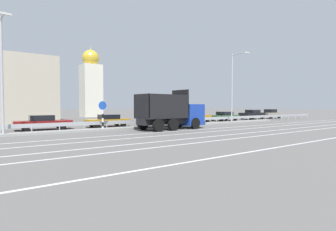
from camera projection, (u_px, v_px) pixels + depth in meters
The scene contains 20 objects.
ground_plane at pixel (188, 128), 25.75m from camera, with size 320.00×320.00×0.00m, color #605E5B.
lane_strip_0 at pixel (183, 131), 22.65m from camera, with size 60.17×0.16×0.01m, color silver.
lane_strip_1 at pixel (199, 133), 21.02m from camera, with size 60.17×0.16×0.01m, color silver.
lane_strip_2 at pixel (222, 135), 19.02m from camera, with size 60.17×0.16×0.01m, color silver.
lane_strip_3 at pixel (241, 138), 17.61m from camera, with size 60.17×0.16×0.01m, color silver.
lane_strip_4 at pixel (295, 144), 14.63m from camera, with size 60.17×0.16×0.01m, color silver.
median_island at pixel (175, 125), 27.49m from camera, with size 33.09×1.10×0.18m, color gray.
median_guardrail at pixel (170, 121), 28.15m from camera, with size 60.17×0.09×0.78m.
dump_truck at pixel (177, 115), 24.55m from camera, with size 6.81×2.93×3.66m.
median_road_sign at pixel (103, 115), 22.82m from camera, with size 0.81×0.16×2.59m.
street_lamp_0 at pixel (2, 71), 18.21m from camera, with size 0.72×1.92×8.34m.
street_lamp_1 at pixel (233, 84), 32.14m from camera, with size 0.72×2.50×8.53m.
parked_car_2 at pixel (43, 122), 23.50m from camera, with size 4.81×2.01×1.33m.
parked_car_3 at pixel (108, 120), 27.01m from camera, with size 4.49×1.88×1.26m.
parked_car_4 at pixel (158, 118), 30.66m from camera, with size 4.80×2.16×1.42m.
parked_car_5 at pixel (196, 117), 34.31m from camera, with size 4.26×2.06×1.42m.
parked_car_6 at pixel (224, 116), 37.74m from camera, with size 4.68×1.93×1.31m.
parked_car_7 at pixel (252, 114), 41.86m from camera, with size 4.86×2.01×1.51m.
parked_car_8 at pixel (271, 114), 44.59m from camera, with size 3.86×1.86×1.56m.
church_tower at pixel (91, 84), 51.38m from camera, with size 3.60×3.60×13.94m.
Camera 1 is at (-16.65, -19.66, 2.17)m, focal length 28.00 mm.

